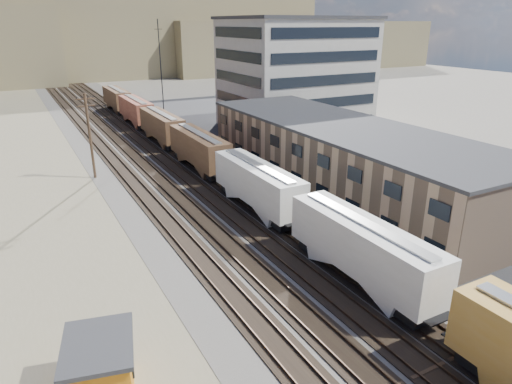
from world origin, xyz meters
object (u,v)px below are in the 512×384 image
freight_train (225,163)px  maintenance_shed (101,369)px  utility_pole_north (90,134)px  parked_car_blue (319,132)px

freight_train → maintenance_shed: size_ratio=24.34×
utility_pole_north → parked_car_blue: size_ratio=1.66×
freight_train → parked_car_blue: bearing=31.9°
freight_train → utility_pole_north: utility_pole_north is taller
utility_pole_north → parked_car_blue: utility_pole_north is taller
utility_pole_north → maintenance_shed: utility_pole_north is taller
utility_pole_north → maintenance_shed: size_ratio=2.03×
utility_pole_north → freight_train: bearing=-40.2°
utility_pole_north → parked_car_blue: (35.89, 4.27, -4.46)m
freight_train → utility_pole_north: bearing=139.8°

